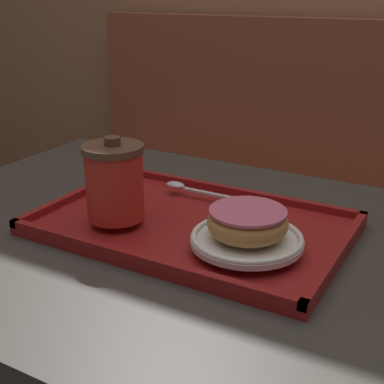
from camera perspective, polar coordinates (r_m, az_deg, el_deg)
The scene contains 7 objects.
booth_bench at distance 1.81m, azimuth 5.99°, elevation -4.23°, with size 1.27×0.44×1.00m.
cafe_table at distance 0.89m, azimuth 0.57°, elevation -13.56°, with size 1.06×0.71×0.73m.
serving_tray at distance 0.84m, azimuth 0.00°, elevation -3.63°, with size 0.47×0.30×0.02m.
coffee_cup_front at distance 0.81m, azimuth -8.26°, elevation 1.14°, with size 0.09×0.09×0.13m.
plate_with_chocolate_donut at distance 0.74m, azimuth 5.87°, elevation -5.00°, with size 0.16×0.16×0.01m.
donut_chocolate_glazed at distance 0.73m, azimuth 5.95°, elevation -3.20°, with size 0.11×0.11×0.04m.
spoon at distance 0.93m, azimuth -0.81°, elevation 0.51°, with size 0.14×0.02×0.01m.
Camera 1 is at (0.36, -0.65, 1.08)m, focal length 50.00 mm.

